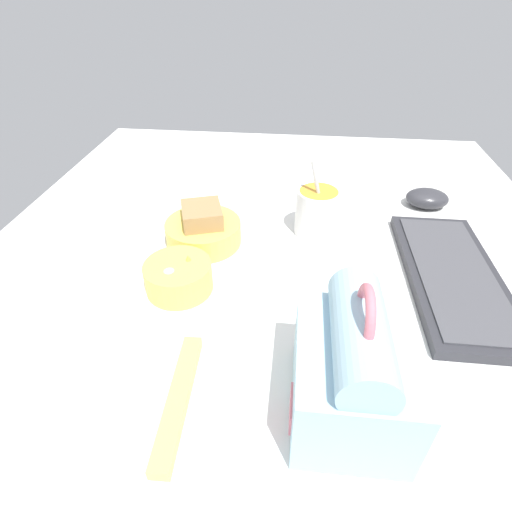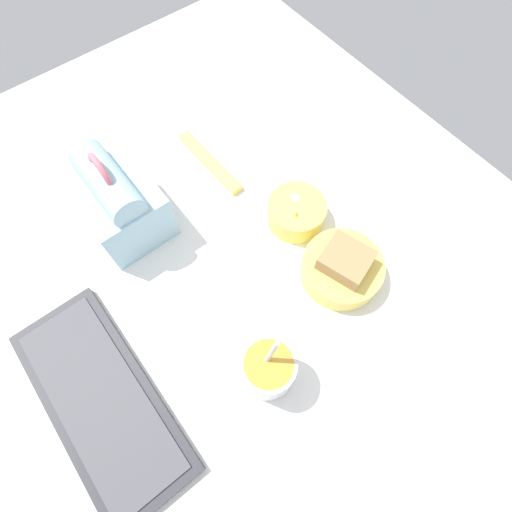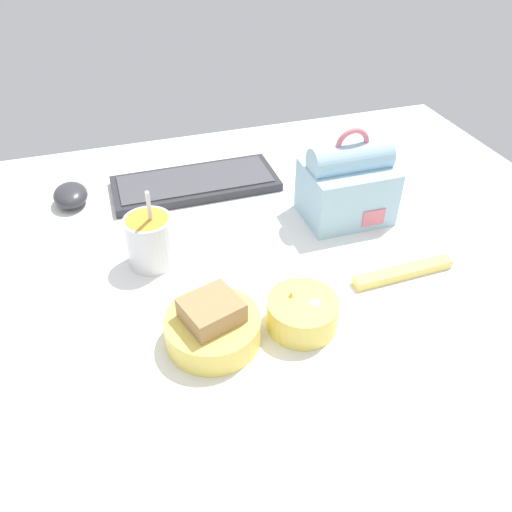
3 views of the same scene
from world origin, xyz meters
TOP-DOWN VIEW (x-y plane):
  - desk_surface at (0.00, 0.00)cm, footprint 140.00×110.00cm
  - keyboard at (-2.64, 29.60)cm, footprint 34.85×14.46cm
  - lunch_bag at (23.09, 10.11)cm, footprint 16.23×12.94cm
  - soup_cup at (-15.10, 7.01)cm, footprint 8.15×8.15cm
  - bento_bowl_sandwich at (-9.41, -13.92)cm, footprint 13.98×13.98cm
  - bento_bowl_snacks at (4.04, -15.00)cm, footprint 10.76×10.76cm
  - computer_mouse at (-28.19, 31.07)cm, footprint 6.78×8.93cm
  - chopstick_case at (24.67, -9.75)cm, footprint 18.30×3.00cm

SIDE VIEW (x-z plane):
  - desk_surface at x=0.00cm, z-range 0.00..2.00cm
  - chopstick_case at x=24.67cm, z-range 2.00..3.60cm
  - keyboard at x=-2.64cm, z-range 1.97..4.07cm
  - computer_mouse at x=-28.19cm, z-range 2.00..5.91cm
  - bento_bowl_snacks at x=4.04cm, z-range 1.67..7.50cm
  - bento_bowl_sandwich at x=-9.41cm, z-range 1.02..8.71cm
  - soup_cup at x=-15.10cm, z-range -0.81..14.38cm
  - lunch_bag at x=23.09cm, z-range -0.31..18.16cm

